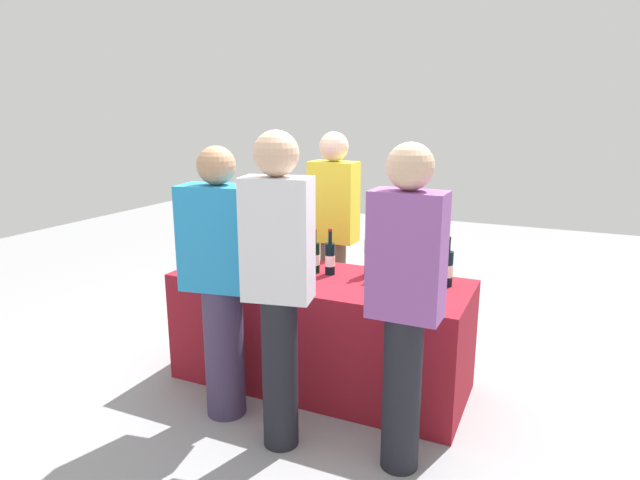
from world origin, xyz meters
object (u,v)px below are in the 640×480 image
wine_glass_1 (295,268)px  wine_bottle_1 (288,251)px  wine_bottle_6 (425,266)px  menu_board (313,266)px  wine_glass_2 (417,286)px  guest_0 (221,277)px  wine_bottle_5 (383,261)px  wine_glass_0 (260,263)px  wine_bottle_4 (370,257)px  guest_1 (278,279)px  server_pouring (333,229)px  wine_bottle_3 (330,258)px  wine_bottle_2 (315,257)px  wine_bottle_7 (447,268)px  guest_2 (405,297)px  wine_bottle_0 (252,248)px

wine_glass_1 → wine_bottle_1: bearing=124.2°
wine_bottle_6 → menu_board: bearing=142.4°
wine_bottle_1 → wine_glass_1: bearing=-55.8°
wine_glass_2 → menu_board: menu_board is taller
guest_0 → menu_board: size_ratio=1.70×
wine_bottle_5 → wine_glass_0: (-0.71, -0.35, -0.01)m
wine_bottle_1 → wine_bottle_4: (0.57, 0.06, 0.00)m
wine_glass_1 → guest_0: guest_0 is taller
wine_bottle_5 → wine_bottle_6: bearing=-6.8°
wine_glass_2 → wine_bottle_5: bearing=131.5°
guest_0 → guest_1: 0.49m
wine_bottle_4 → server_pouring: 0.69m
guest_0 → guest_1: (0.46, -0.14, 0.09)m
wine_bottle_4 → menu_board: (-0.83, 0.87, -0.39)m
wine_bottle_1 → wine_bottle_5: (0.67, 0.04, -0.01)m
wine_bottle_3 → wine_bottle_2: bearing=-175.6°
guest_0 → wine_bottle_7: bearing=23.5°
guest_1 → guest_2: (0.65, 0.08, -0.03)m
wine_bottle_4 → wine_glass_2: wine_bottle_4 is taller
wine_bottle_0 → guest_2: size_ratio=0.20×
wine_glass_0 → wine_glass_1: wine_glass_1 is taller
wine_glass_0 → guest_1: bearing=-51.3°
wine_bottle_6 → guest_0: guest_0 is taller
wine_bottle_5 → guest_0: size_ratio=0.19×
wine_bottle_5 → wine_bottle_7: bearing=0.2°
wine_bottle_4 → wine_glass_1: size_ratio=2.20×
guest_2 → wine_bottle_1: bearing=144.4°
wine_bottle_1 → wine_glass_0: wine_bottle_1 is taller
guest_0 → wine_glass_0: bearing=77.3°
wine_glass_0 → guest_0: size_ratio=0.09×
wine_bottle_0 → wine_bottle_1: 0.27m
wine_bottle_1 → wine_glass_0: bearing=-98.3°
wine_glass_1 → guest_1: (0.17, -0.53, 0.10)m
wine_bottle_7 → guest_0: (-1.15, -0.75, 0.01)m
wine_bottle_3 → guest_2: (0.71, -0.73, 0.07)m
wine_bottle_7 → wine_bottle_4: bearing=177.8°
wine_bottle_6 → guest_2: bearing=-83.1°
wine_bottle_0 → wine_bottle_6: wine_bottle_6 is taller
wine_bottle_3 → wine_bottle_7: size_ratio=0.98×
server_pouring → menu_board: bearing=-45.6°
wine_bottle_4 → guest_0: guest_0 is taller
wine_bottle_1 → menu_board: wine_bottle_1 is taller
menu_board → wine_glass_2: bearing=-38.2°
wine_glass_2 → server_pouring: (-0.89, 0.89, 0.07)m
wine_bottle_4 → wine_glass_1: wine_bottle_4 is taller
wine_bottle_2 → menu_board: (-0.47, 0.97, -0.37)m
wine_bottle_0 → guest_0: guest_0 is taller
wine_bottle_3 → wine_glass_2: wine_bottle_3 is taller
wine_bottle_5 → server_pouring: size_ratio=0.19×
wine_bottle_2 → server_pouring: (-0.12, 0.60, 0.06)m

